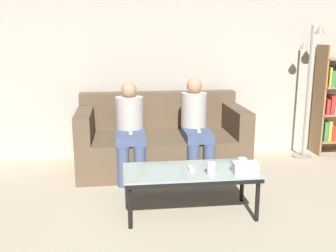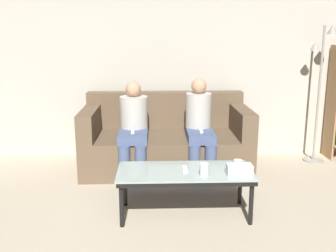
% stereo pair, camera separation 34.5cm
% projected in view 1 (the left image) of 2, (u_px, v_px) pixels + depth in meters
% --- Properties ---
extents(wall_back, '(12.00, 0.06, 2.60)m').
position_uv_depth(wall_back, '(156.00, 60.00, 5.18)').
color(wall_back, '#B7B2A3').
rests_on(wall_back, ground_plane).
extents(couch, '(2.00, 0.98, 0.91)m').
position_uv_depth(couch, '(161.00, 142.00, 4.86)').
color(couch, brown).
rests_on(couch, ground_plane).
extents(coffee_table, '(1.23, 0.54, 0.43)m').
position_uv_depth(coffee_table, '(191.00, 174.00, 3.59)').
color(coffee_table, '#8C9E99').
rests_on(coffee_table, ground_plane).
extents(cup_near_left, '(0.08, 0.08, 0.09)m').
position_uv_depth(cup_near_left, '(242.00, 163.00, 3.63)').
color(cup_near_left, silver).
rests_on(cup_near_left, coffee_table).
extents(cup_near_right, '(0.08, 0.08, 0.11)m').
position_uv_depth(cup_near_right, '(211.00, 169.00, 3.44)').
color(cup_near_right, silver).
rests_on(cup_near_right, coffee_table).
extents(tissue_box, '(0.22, 0.12, 0.13)m').
position_uv_depth(tissue_box, '(245.00, 167.00, 3.48)').
color(tissue_box, silver).
rests_on(tissue_box, coffee_table).
extents(game_remote, '(0.04, 0.15, 0.02)m').
position_uv_depth(game_remote, '(191.00, 169.00, 3.57)').
color(game_remote, white).
rests_on(game_remote, coffee_table).
extents(standing_lamp, '(0.31, 0.26, 1.75)m').
position_uv_depth(standing_lamp, '(310.00, 78.00, 5.11)').
color(standing_lamp, gray).
rests_on(standing_lamp, ground_plane).
extents(seated_person_left_end, '(0.33, 0.69, 1.10)m').
position_uv_depth(seated_person_left_end, '(130.00, 127.00, 4.53)').
color(seated_person_left_end, '#47567A').
rests_on(seated_person_left_end, ground_plane).
extents(seated_person_mid_left, '(0.31, 0.69, 1.13)m').
position_uv_depth(seated_person_mid_left, '(196.00, 124.00, 4.62)').
color(seated_person_mid_left, '#47567A').
rests_on(seated_person_mid_left, ground_plane).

